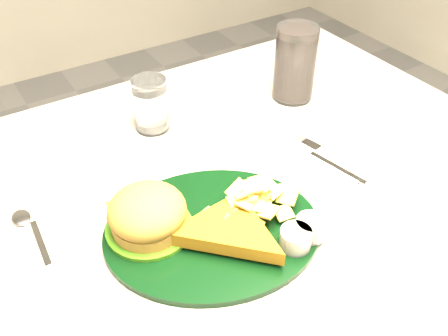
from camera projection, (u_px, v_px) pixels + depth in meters
The scene contains 7 objects.
table at pixel (205, 321), 1.06m from camera, with size 1.20×0.80×0.75m, color #A7A097, non-canonical shape.
dinner_plate at pixel (212, 215), 0.73m from camera, with size 0.32×0.27×0.07m, color black, non-canonical shape.
water_glass at pixel (151, 105), 0.93m from camera, with size 0.07×0.07×0.10m, color silver.
cola_glass at pixel (295, 64), 1.01m from camera, with size 0.08×0.08×0.15m, color black.
fork_napkin at pixel (334, 165), 0.87m from camera, with size 0.12×0.15×0.01m, color white, non-canonical shape.
spoon at pixel (40, 242), 0.73m from camera, with size 0.04×0.13×0.01m, color silver, non-canonical shape.
wrapped_straw at pixel (169, 141), 0.93m from camera, with size 0.22×0.08×0.01m, color white, non-canonical shape.
Camera 1 is at (-0.30, -0.55, 1.30)m, focal length 40.00 mm.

